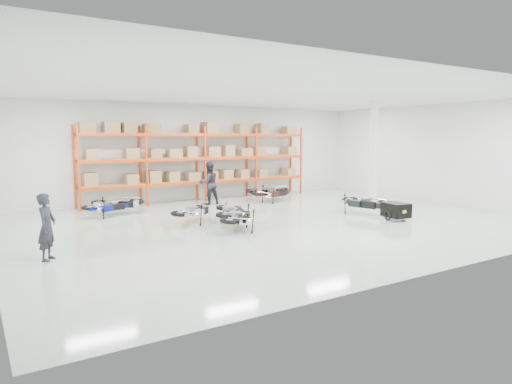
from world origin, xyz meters
TOP-DOWN VIEW (x-y plane):
  - room at (0.00, 0.00)m, footprint 18.00×18.00m
  - pallet_rack at (-0.00, 6.45)m, footprint 11.28×0.98m
  - structural_column at (5.20, 0.50)m, footprint 0.25×0.25m
  - moto_blue_centre at (-1.79, 0.29)m, footprint 1.69×2.08m
  - moto_silver_left at (-2.74, 1.32)m, footprint 1.85×1.79m
  - moto_black_far_left at (-2.05, -0.63)m, footprint 1.74×1.95m
  - moto_touring_right at (3.70, -0.48)m, footprint 1.32×2.03m
  - trailer at (3.70, -2.08)m, footprint 0.84×1.53m
  - moto_back_a at (-4.97, 4.23)m, footprint 1.76×1.27m
  - moto_back_b at (-4.47, 4.73)m, footprint 1.93×1.41m
  - moto_back_c at (2.70, 4.70)m, footprint 2.03×1.29m
  - moto_back_d at (2.55, 4.19)m, footprint 1.95×1.30m
  - person_left at (-7.80, -1.28)m, footprint 0.64×0.72m
  - person_back at (-0.28, 5.07)m, footprint 0.93×0.72m

SIDE VIEW (x-z plane):
  - trailer at x=3.70m, z-range 0.05..0.68m
  - moto_back_a at x=-4.97m, z-range -0.03..1.00m
  - moto_silver_left at x=-2.74m, z-range -0.03..1.08m
  - moto_back_b at x=-4.47m, z-range -0.03..1.09m
  - moto_black_far_left at x=-2.05m, z-range -0.03..1.11m
  - moto_back_d at x=2.55m, z-range -0.03..1.12m
  - moto_blue_centre at x=-1.79m, z-range -0.03..1.17m
  - moto_back_c at x=2.70m, z-range -0.03..1.18m
  - moto_touring_right at x=3.70m, z-range -0.03..1.18m
  - person_left at x=-7.80m, z-range 0.00..1.65m
  - person_back at x=-0.28m, z-range 0.00..1.91m
  - room at x=0.00m, z-range -6.75..11.25m
  - structural_column at x=5.20m, z-range 0.00..4.50m
  - pallet_rack at x=0.00m, z-range 0.45..4.07m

